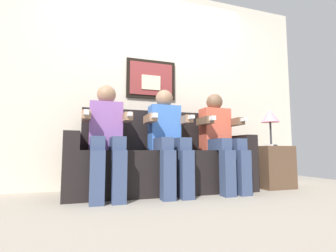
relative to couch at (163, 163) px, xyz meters
name	(u,v)px	position (x,y,z in m)	size (l,w,h in m)	color
ground_plane	(173,197)	(0.00, -0.33, -0.31)	(5.71, 5.71, 0.00)	#9E9384
back_wall_assembly	(153,84)	(0.00, 0.44, 0.99)	(4.39, 0.10, 2.60)	beige
couch	(163,163)	(0.00, 0.00, 0.00)	(1.99, 0.58, 0.90)	black
person_on_left	(107,134)	(-0.62, -0.17, 0.29)	(0.46, 0.56, 1.11)	#8C59A5
person_in_middle	(168,135)	(0.00, -0.17, 0.29)	(0.46, 0.56, 1.11)	#3F72CC
person_on_right	(220,136)	(0.62, -0.17, 0.29)	(0.46, 0.56, 1.11)	#D8593F
side_table_right	(271,167)	(1.34, -0.11, -0.06)	(0.40, 0.40, 0.50)	brown
table_lamp	(270,118)	(1.39, -0.07, 0.55)	(0.22, 0.22, 0.46)	#333338
spare_remote_on_table	(268,145)	(1.29, -0.14, 0.20)	(0.04, 0.13, 0.02)	white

